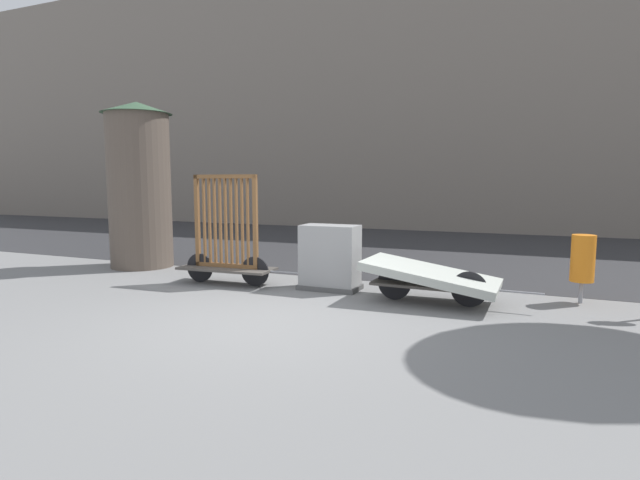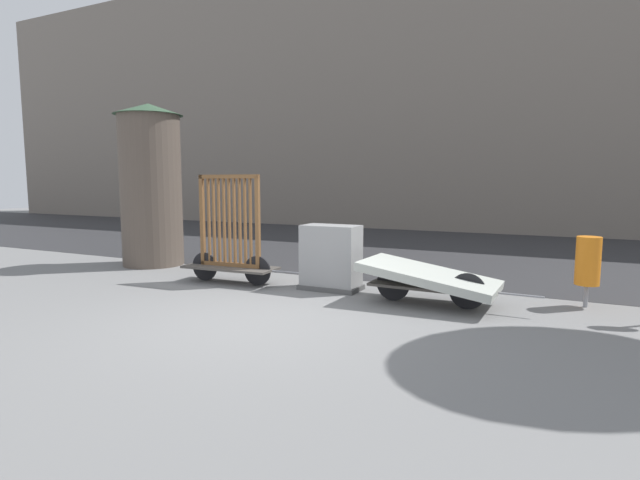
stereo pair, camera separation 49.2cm
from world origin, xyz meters
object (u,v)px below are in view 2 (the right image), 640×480
object	(u,v)px
bike_cart_with_bedframe	(230,247)
bike_cart_with_mattress	(429,278)
trash_bin	(588,261)
advertising_column	(151,184)
utility_cabinet	(331,260)

from	to	relation	value
bike_cart_with_bedframe	bike_cart_with_mattress	distance (m)	3.59
trash_bin	advertising_column	bearing A→B (deg)	-180.00
trash_bin	bike_cart_with_bedframe	bearing A→B (deg)	-171.24
bike_cart_with_mattress	utility_cabinet	size ratio (longest dim) A/B	2.35
bike_cart_with_bedframe	trash_bin	bearing A→B (deg)	5.92
utility_cabinet	bike_cart_with_bedframe	bearing A→B (deg)	-170.58
bike_cart_with_bedframe	advertising_column	distance (m)	3.05
trash_bin	advertising_column	distance (m)	8.43
bike_cart_with_mattress	trash_bin	bearing A→B (deg)	24.47
bike_cart_with_mattress	bike_cart_with_bedframe	bearing A→B (deg)	-178.37
trash_bin	advertising_column	size ratio (longest dim) A/B	0.30
advertising_column	bike_cart_with_bedframe	bearing A→B (deg)	-17.84
utility_cabinet	advertising_column	distance (m)	4.75
utility_cabinet	advertising_column	bearing A→B (deg)	172.90
bike_cart_with_mattress	trash_bin	world-z (taller)	trash_bin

